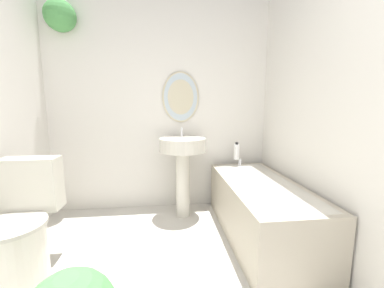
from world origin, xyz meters
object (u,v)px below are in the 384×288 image
pedestal_sink (183,157)px  shampoo_bottle (237,152)px  toilet (20,232)px  bathtub (260,208)px

pedestal_sink → shampoo_bottle: 0.63m
pedestal_sink → shampoo_bottle: pedestal_sink is taller
toilet → pedestal_sink: size_ratio=0.84×
pedestal_sink → bathtub: bearing=-35.9°
shampoo_bottle → toilet: bearing=-152.5°
pedestal_sink → bathtub: (0.67, -0.48, -0.38)m
bathtub → shampoo_bottle: bearing=94.4°
bathtub → shampoo_bottle: shampoo_bottle is taller
toilet → shampoo_bottle: (1.80, 0.94, 0.35)m
toilet → pedestal_sink: pedestal_sink is taller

